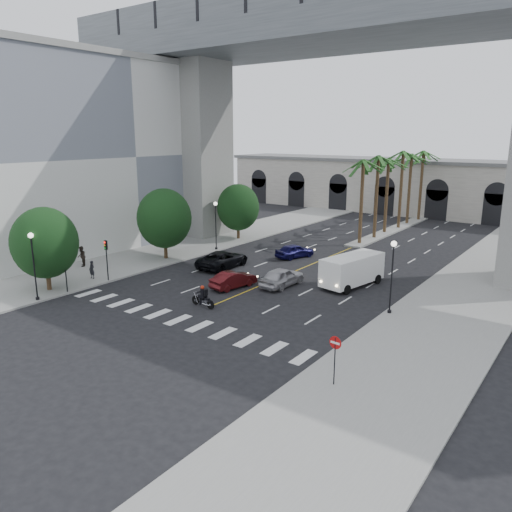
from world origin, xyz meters
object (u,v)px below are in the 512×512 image
at_px(car_c, 223,259).
at_px(lamp_post_right, 392,271).
at_px(lamp_post_left_near, 33,261).
at_px(car_a, 282,277).
at_px(car_e, 295,251).
at_px(cargo_van, 352,269).
at_px(car_b, 233,280).
at_px(traffic_signal_near, 65,263).
at_px(car_d, 361,261).
at_px(motorcycle_rider, 203,297).
at_px(do_not_enter_sign, 335,350).
at_px(pedestrian_a, 92,270).
at_px(traffic_signal_far, 106,254).
at_px(lamp_post_left_far, 216,221).
at_px(pedestrian_b, 81,256).

bearing_deg(car_c, lamp_post_right, 167.79).
height_order(lamp_post_left_near, car_a, lamp_post_left_near).
relative_size(car_e, cargo_van, 0.66).
relative_size(car_a, car_b, 1.11).
relative_size(car_a, car_c, 0.80).
distance_m(lamp_post_left_near, car_c, 16.94).
height_order(traffic_signal_near, car_b, traffic_signal_near).
height_order(lamp_post_right, car_b, lamp_post_right).
relative_size(car_d, cargo_van, 0.75).
xyz_separation_m(motorcycle_rider, do_not_enter_sign, (13.34, -5.11, 1.25)).
distance_m(lamp_post_right, cargo_van, 7.19).
bearing_deg(car_a, pedestrian_a, 31.51).
bearing_deg(traffic_signal_far, pedestrian_a, -163.24).
bearing_deg(car_a, do_not_enter_sign, 133.52).
distance_m(lamp_post_left_far, car_a, 14.76).
distance_m(pedestrian_b, do_not_enter_sign, 30.78).
bearing_deg(motorcycle_rider, do_not_enter_sign, -16.20).
bearing_deg(motorcycle_rider, car_d, 78.37).
bearing_deg(traffic_signal_far, traffic_signal_near, -90.00).
height_order(car_d, do_not_enter_sign, do_not_enter_sign).
distance_m(lamp_post_left_near, pedestrian_b, 10.00).
relative_size(car_c, pedestrian_a, 3.69).
bearing_deg(traffic_signal_near, cargo_van, 40.87).
xyz_separation_m(car_b, pedestrian_a, (-11.35, -5.51, 0.25)).
bearing_deg(car_a, traffic_signal_near, 44.26).
relative_size(lamp_post_left_near, lamp_post_right, 1.00).
height_order(lamp_post_left_near, pedestrian_a, lamp_post_left_near).
height_order(pedestrian_a, pedestrian_b, pedestrian_b).
relative_size(traffic_signal_far, cargo_van, 0.57).
xyz_separation_m(pedestrian_a, do_not_enter_sign, (25.85, -4.62, 1.06)).
xyz_separation_m(lamp_post_left_near, pedestrian_a, (-1.45, 6.03, -2.29)).
bearing_deg(do_not_enter_sign, car_d, 116.72).
bearing_deg(pedestrian_b, lamp_post_left_near, -12.00).
bearing_deg(cargo_van, traffic_signal_near, -128.14).
bearing_deg(lamp_post_left_far, traffic_signal_far, -89.60).
relative_size(motorcycle_rider, car_a, 0.49).
bearing_deg(car_e, cargo_van, 167.26).
relative_size(lamp_post_right, car_a, 1.15).
xyz_separation_m(traffic_signal_near, car_d, (15.89, 20.79, -1.81)).
height_order(lamp_post_right, car_c, lamp_post_right).
bearing_deg(lamp_post_right, traffic_signal_near, -155.18).
bearing_deg(do_not_enter_sign, car_b, 150.76).
bearing_deg(lamp_post_right, car_c, 170.45).
relative_size(traffic_signal_far, car_c, 0.63).
bearing_deg(pedestrian_b, do_not_enter_sign, 30.32).
distance_m(lamp_post_right, car_d, 12.59).
height_order(motorcycle_rider, car_b, motorcycle_rider).
distance_m(lamp_post_left_far, car_d, 16.35).
bearing_deg(car_c, lamp_post_left_far, -47.22).
bearing_deg(cargo_van, lamp_post_right, -31.24).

